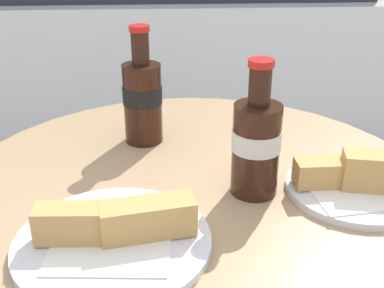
{
  "coord_description": "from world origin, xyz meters",
  "views": [
    {
      "loc": [
        -0.04,
        -0.66,
        1.09
      ],
      "look_at": [
        0.0,
        0.04,
        0.76
      ],
      "focal_mm": 45.0,
      "sensor_mm": 36.0,
      "label": 1
    }
  ],
  "objects_px": {
    "cola_bottle_left": "(256,143)",
    "parked_car": "(174,19)",
    "lunch_plate_near": "(115,235)",
    "bistro_table": "(193,250)",
    "lunch_plate_far": "(363,181)",
    "cola_bottle_right": "(143,98)"
  },
  "relations": [
    {
      "from": "cola_bottle_left",
      "to": "lunch_plate_far",
      "type": "distance_m",
      "value": 0.17
    },
    {
      "from": "lunch_plate_far",
      "to": "cola_bottle_left",
      "type": "bearing_deg",
      "value": 173.76
    },
    {
      "from": "lunch_plate_near",
      "to": "cola_bottle_right",
      "type": "bearing_deg",
      "value": 85.05
    },
    {
      "from": "bistro_table",
      "to": "cola_bottle_right",
      "type": "bearing_deg",
      "value": 116.36
    },
    {
      "from": "cola_bottle_right",
      "to": "parked_car",
      "type": "distance_m",
      "value": 1.89
    },
    {
      "from": "lunch_plate_near",
      "to": "parked_car",
      "type": "relative_size",
      "value": 0.06
    },
    {
      "from": "cola_bottle_left",
      "to": "lunch_plate_near",
      "type": "bearing_deg",
      "value": -148.3
    },
    {
      "from": "cola_bottle_left",
      "to": "parked_car",
      "type": "relative_size",
      "value": 0.05
    },
    {
      "from": "bistro_table",
      "to": "lunch_plate_near",
      "type": "distance_m",
      "value": 0.24
    },
    {
      "from": "cola_bottle_right",
      "to": "lunch_plate_far",
      "type": "distance_m",
      "value": 0.4
    },
    {
      "from": "cola_bottle_left",
      "to": "bistro_table",
      "type": "bearing_deg",
      "value": 161.73
    },
    {
      "from": "bistro_table",
      "to": "lunch_plate_near",
      "type": "relative_size",
      "value": 3.15
    },
    {
      "from": "bistro_table",
      "to": "parked_car",
      "type": "xyz_separation_m",
      "value": [
        0.02,
        2.04,
        -0.01
      ]
    },
    {
      "from": "lunch_plate_far",
      "to": "parked_car",
      "type": "bearing_deg",
      "value": 96.28
    },
    {
      "from": "bistro_table",
      "to": "cola_bottle_left",
      "type": "xyz_separation_m",
      "value": [
        0.09,
        -0.03,
        0.21
      ]
    },
    {
      "from": "parked_car",
      "to": "lunch_plate_far",
      "type": "bearing_deg",
      "value": -83.72
    },
    {
      "from": "lunch_plate_near",
      "to": "cola_bottle_left",
      "type": "bearing_deg",
      "value": 31.7
    },
    {
      "from": "cola_bottle_left",
      "to": "parked_car",
      "type": "height_order",
      "value": "parked_car"
    },
    {
      "from": "cola_bottle_left",
      "to": "lunch_plate_near",
      "type": "distance_m",
      "value": 0.25
    },
    {
      "from": "lunch_plate_far",
      "to": "lunch_plate_near",
      "type": "bearing_deg",
      "value": -163.69
    },
    {
      "from": "lunch_plate_far",
      "to": "cola_bottle_right",
      "type": "bearing_deg",
      "value": 147.45
    },
    {
      "from": "cola_bottle_left",
      "to": "lunch_plate_near",
      "type": "relative_size",
      "value": 0.82
    }
  ]
}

